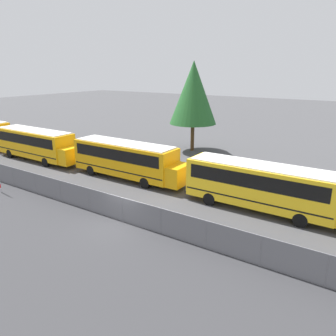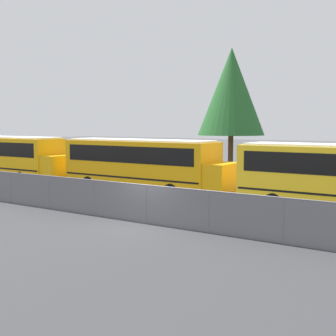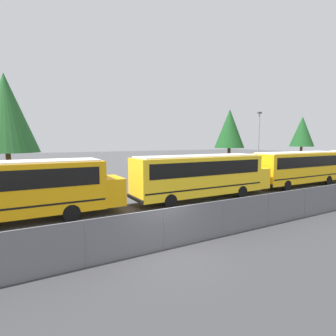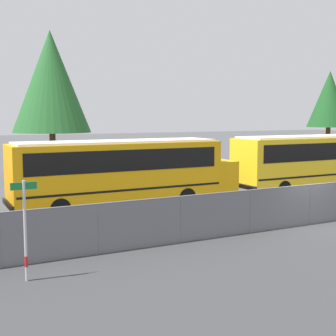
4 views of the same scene
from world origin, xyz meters
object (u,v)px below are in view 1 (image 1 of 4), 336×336
(school_bus_2, at_px, (36,142))
(school_bus_4, at_px, (262,184))
(school_bus_3, at_px, (127,158))
(tree_2, at_px, (193,93))

(school_bus_2, relative_size, school_bus_4, 1.00)
(school_bus_2, distance_m, school_bus_3, 12.40)
(school_bus_4, bearing_deg, tree_2, 134.96)
(school_bus_3, bearing_deg, school_bus_4, -0.81)
(school_bus_4, bearing_deg, school_bus_3, 179.19)
(school_bus_2, relative_size, school_bus_3, 1.00)
(school_bus_2, height_order, school_bus_4, same)
(school_bus_2, distance_m, school_bus_4, 24.89)
(tree_2, bearing_deg, school_bus_4, -45.04)
(school_bus_2, bearing_deg, school_bus_4, 0.87)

